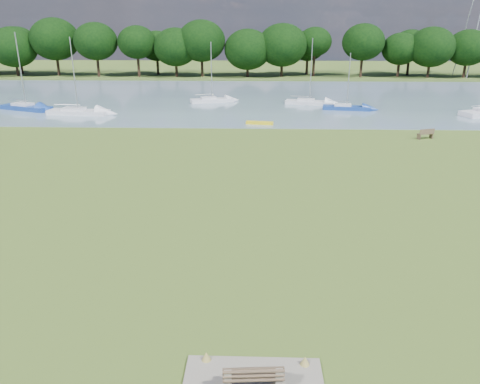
{
  "coord_description": "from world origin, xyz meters",
  "views": [
    {
      "loc": [
        -0.01,
        -24.66,
        10.2
      ],
      "look_at": [
        -0.8,
        -2.0,
        1.92
      ],
      "focal_mm": 35.0,
      "sensor_mm": 36.0,
      "label": 1
    }
  ],
  "objects_px": {
    "riverbank_bench": "(426,134)",
    "sailboat_6": "(309,101)",
    "sailboat_0": "(26,106)",
    "sailboat_5": "(346,106)",
    "sailboat_2": "(78,110)",
    "bench_pair": "(253,383)",
    "kayak": "(260,123)",
    "sailboat_3": "(211,99)"
  },
  "relations": [
    {
      "from": "kayak",
      "to": "sailboat_6",
      "type": "height_order",
      "value": "sailboat_6"
    },
    {
      "from": "sailboat_2",
      "to": "sailboat_5",
      "type": "relative_size",
      "value": 1.28
    },
    {
      "from": "kayak",
      "to": "sailboat_6",
      "type": "bearing_deg",
      "value": 72.71
    },
    {
      "from": "riverbank_bench",
      "to": "kayak",
      "type": "xyz_separation_m",
      "value": [
        -15.29,
        5.84,
        -0.29
      ]
    },
    {
      "from": "riverbank_bench",
      "to": "sailboat_0",
      "type": "bearing_deg",
      "value": 144.38
    },
    {
      "from": "kayak",
      "to": "sailboat_0",
      "type": "height_order",
      "value": "sailboat_0"
    },
    {
      "from": "sailboat_2",
      "to": "sailboat_5",
      "type": "distance_m",
      "value": 31.99
    },
    {
      "from": "sailboat_0",
      "to": "sailboat_3",
      "type": "height_order",
      "value": "sailboat_0"
    },
    {
      "from": "kayak",
      "to": "sailboat_2",
      "type": "relative_size",
      "value": 0.33
    },
    {
      "from": "sailboat_6",
      "to": "riverbank_bench",
      "type": "bearing_deg",
      "value": -51.74
    },
    {
      "from": "kayak",
      "to": "sailboat_3",
      "type": "bearing_deg",
      "value": 123.9
    },
    {
      "from": "kayak",
      "to": "bench_pair",
      "type": "bearing_deg",
      "value": -81.1
    },
    {
      "from": "sailboat_3",
      "to": "sailboat_2",
      "type": "bearing_deg",
      "value": -166.03
    },
    {
      "from": "riverbank_bench",
      "to": "sailboat_0",
      "type": "relative_size",
      "value": 0.18
    },
    {
      "from": "bench_pair",
      "to": "sailboat_2",
      "type": "xyz_separation_m",
      "value": [
        -20.78,
        42.89,
        0.01
      ]
    },
    {
      "from": "kayak",
      "to": "sailboat_2",
      "type": "bearing_deg",
      "value": 176.41
    },
    {
      "from": "sailboat_0",
      "to": "sailboat_2",
      "type": "bearing_deg",
      "value": 2.31
    },
    {
      "from": "bench_pair",
      "to": "sailboat_3",
      "type": "height_order",
      "value": "sailboat_3"
    },
    {
      "from": "riverbank_bench",
      "to": "sailboat_5",
      "type": "height_order",
      "value": "sailboat_5"
    },
    {
      "from": "sailboat_2",
      "to": "riverbank_bench",
      "type": "bearing_deg",
      "value": -10.49
    },
    {
      "from": "kayak",
      "to": "sailboat_2",
      "type": "xyz_separation_m",
      "value": [
        -21.14,
        4.89,
        0.31
      ]
    },
    {
      "from": "sailboat_2",
      "to": "sailboat_6",
      "type": "bearing_deg",
      "value": 22.09
    },
    {
      "from": "bench_pair",
      "to": "sailboat_3",
      "type": "distance_m",
      "value": 52.33
    },
    {
      "from": "sailboat_2",
      "to": "sailboat_5",
      "type": "height_order",
      "value": "sailboat_2"
    },
    {
      "from": "sailboat_0",
      "to": "sailboat_6",
      "type": "distance_m",
      "value": 35.4
    },
    {
      "from": "sailboat_0",
      "to": "sailboat_2",
      "type": "xyz_separation_m",
      "value": [
        7.36,
        -2.6,
        -0.05
      ]
    },
    {
      "from": "bench_pair",
      "to": "riverbank_bench",
      "type": "bearing_deg",
      "value": 59.65
    },
    {
      "from": "riverbank_bench",
      "to": "sailboat_0",
      "type": "xyz_separation_m",
      "value": [
        -43.78,
        13.33,
        0.06
      ]
    },
    {
      "from": "sailboat_3",
      "to": "sailboat_5",
      "type": "distance_m",
      "value": 17.69
    },
    {
      "from": "riverbank_bench",
      "to": "sailboat_6",
      "type": "height_order",
      "value": "sailboat_6"
    },
    {
      "from": "bench_pair",
      "to": "sailboat_0",
      "type": "relative_size",
      "value": 0.2
    },
    {
      "from": "riverbank_bench",
      "to": "sailboat_5",
      "type": "bearing_deg",
      "value": 88.89
    },
    {
      "from": "kayak",
      "to": "sailboat_3",
      "type": "distance_m",
      "value": 15.37
    },
    {
      "from": "kayak",
      "to": "sailboat_6",
      "type": "distance_m",
      "value": 14.44
    },
    {
      "from": "bench_pair",
      "to": "riverbank_bench",
      "type": "distance_m",
      "value": 35.76
    },
    {
      "from": "bench_pair",
      "to": "sailboat_3",
      "type": "relative_size",
      "value": 0.24
    },
    {
      "from": "kayak",
      "to": "sailboat_3",
      "type": "xyz_separation_m",
      "value": [
        -6.36,
        13.99,
        0.31
      ]
    },
    {
      "from": "sailboat_2",
      "to": "sailboat_6",
      "type": "height_order",
      "value": "sailboat_2"
    },
    {
      "from": "bench_pair",
      "to": "sailboat_0",
      "type": "height_order",
      "value": "sailboat_0"
    },
    {
      "from": "riverbank_bench",
      "to": "sailboat_6",
      "type": "bearing_deg",
      "value": 96.45
    },
    {
      "from": "kayak",
      "to": "sailboat_0",
      "type": "distance_m",
      "value": 29.46
    },
    {
      "from": "kayak",
      "to": "sailboat_5",
      "type": "relative_size",
      "value": 0.43
    }
  ]
}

